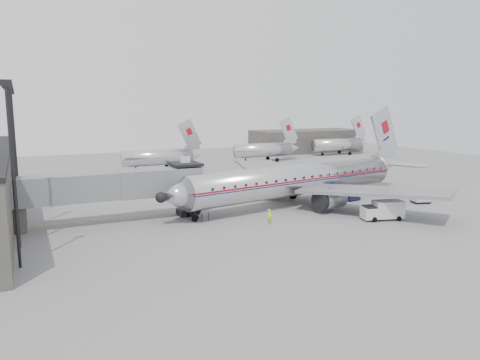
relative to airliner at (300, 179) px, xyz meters
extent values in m
plane|color=slate|center=(-6.82, -3.15, -3.32)|extent=(160.00, 160.00, 0.00)
cube|color=#3D3A37|center=(38.18, 56.85, -0.32)|extent=(30.00, 12.00, 6.00)
cube|color=gold|center=(-3.82, 2.85, -3.31)|extent=(60.00, 0.15, 0.01)
cube|color=#5B5E60|center=(-28.82, 0.45, 0.98)|extent=(12.00, 2.80, 3.00)
cube|color=#5B5E60|center=(-19.82, 0.45, 0.98)|extent=(8.00, 3.00, 3.10)
cube|color=#5B5E60|center=(-15.82, 0.85, 0.98)|extent=(3.20, 3.60, 3.20)
cube|color=black|center=(-15.82, 0.85, 2.88)|extent=(3.40, 3.80, 0.30)
cube|color=white|center=(-15.82, 0.85, 3.38)|extent=(1.20, 0.15, 0.80)
cylinder|color=black|center=(-16.12, 0.45, -1.92)|extent=(0.56, 0.56, 2.80)
cube|color=black|center=(-16.12, 0.45, -2.97)|extent=(1.60, 2.20, 0.70)
cylinder|color=black|center=(-16.12, -0.55, -3.02)|extent=(0.30, 0.60, 0.60)
cylinder|color=black|center=(-16.12, 1.45, -3.02)|extent=(0.30, 0.60, 0.60)
cylinder|color=#3D3A37|center=(-34.32, 0.45, -1.92)|extent=(1.60, 1.60, 2.80)
cube|color=black|center=(-15.02, -1.85, -1.82)|extent=(0.90, 3.20, 2.90)
cylinder|color=black|center=(-34.32, -11.15, 4.18)|extent=(0.24, 0.24, 15.00)
cube|color=black|center=(-34.32, -11.15, 11.68)|extent=(0.90, 0.25, 0.50)
cylinder|color=black|center=(-34.32, -5.15, 4.18)|extent=(0.24, 0.24, 15.00)
cube|color=black|center=(-34.32, -5.15, 11.68)|extent=(0.90, 0.25, 0.50)
cylinder|color=black|center=(-34.32, 0.85, 4.18)|extent=(0.24, 0.24, 15.00)
cube|color=black|center=(-34.32, 0.85, 11.68)|extent=(0.90, 0.25, 0.50)
cylinder|color=black|center=(-34.32, 6.85, 4.18)|extent=(0.24, 0.24, 15.00)
cube|color=black|center=(-34.32, 6.85, 11.68)|extent=(0.90, 0.25, 0.50)
cylinder|color=black|center=(-34.32, 12.85, 4.18)|extent=(0.24, 0.24, 15.00)
cube|color=black|center=(-34.32, 12.85, 11.68)|extent=(0.90, 0.25, 0.50)
cylinder|color=black|center=(-34.32, 18.85, 4.18)|extent=(0.24, 0.24, 15.00)
cube|color=black|center=(-34.32, 18.85, 11.68)|extent=(0.90, 0.25, 0.50)
cylinder|color=black|center=(-34.32, 24.85, 4.18)|extent=(0.24, 0.24, 15.00)
cube|color=black|center=(-34.32, 24.85, 11.68)|extent=(0.90, 0.25, 0.50)
cylinder|color=black|center=(-34.32, 30.85, 4.18)|extent=(0.24, 0.24, 15.00)
cube|color=black|center=(-34.32, 30.85, 11.68)|extent=(0.90, 0.25, 0.50)
cylinder|color=silver|center=(-8.82, 38.85, -0.72)|extent=(14.00, 3.20, 3.20)
cube|color=silver|center=(-2.02, 38.85, 3.68)|extent=(5.17, 0.26, 6.52)
cylinder|color=black|center=(-13.32, 38.85, -2.82)|extent=(0.24, 0.24, 1.00)
cylinder|color=silver|center=(17.18, 42.85, -0.72)|extent=(14.00, 3.20, 3.20)
cube|color=silver|center=(23.98, 42.85, 3.68)|extent=(5.17, 0.26, 6.52)
cylinder|color=black|center=(12.68, 42.85, -2.82)|extent=(0.24, 0.24, 1.00)
cylinder|color=silver|center=(41.18, 46.85, -0.72)|extent=(14.00, 3.20, 3.20)
cube|color=silver|center=(47.98, 46.85, 3.68)|extent=(5.17, 0.26, 6.52)
cylinder|color=black|center=(36.68, 46.85, -2.82)|extent=(0.24, 0.24, 1.00)
cylinder|color=silver|center=(-0.82, -0.15, 0.01)|extent=(33.47, 10.20, 4.10)
cone|color=silver|center=(-18.81, -3.55, 0.01)|extent=(4.03, 4.65, 4.10)
cone|color=silver|center=(17.50, 3.30, 0.45)|extent=(5.08, 4.65, 3.90)
cube|color=#A00B1C|center=(-0.82, -0.15, 0.29)|extent=(33.48, 10.25, 0.20)
cube|color=#091450|center=(-0.82, -0.15, 0.03)|extent=(33.48, 10.25, 0.11)
cube|color=silver|center=(17.17, 3.24, 5.56)|extent=(6.75, 1.59, 8.53)
cube|color=gray|center=(0.60, 10.27, -0.32)|extent=(10.03, 18.68, 1.32)
cube|color=gray|center=(4.30, -9.35, -0.32)|extent=(15.11, 18.07, 1.32)
cylinder|color=gray|center=(-1.34, 5.62, -1.71)|extent=(4.14, 2.99, 2.33)
cylinder|color=gray|center=(0.80, -5.72, -1.71)|extent=(4.14, 2.99, 2.33)
cylinder|color=black|center=(-16.08, -3.03, -2.60)|extent=(0.22, 0.22, 1.44)
cylinder|color=black|center=(0.83, 3.09, -2.54)|extent=(0.29, 0.29, 1.55)
cylinder|color=black|center=(0.83, 3.09, -2.82)|extent=(1.16, 0.59, 1.11)
cylinder|color=black|center=(1.90, -2.58, -2.54)|extent=(0.29, 0.29, 1.55)
cylinder|color=black|center=(1.90, -2.58, -2.82)|extent=(1.16, 0.59, 1.11)
cube|color=silver|center=(4.54, -11.77, -2.06)|extent=(3.73, 2.68, 1.96)
cube|color=silver|center=(2.28, -11.16, -2.43)|extent=(1.90, 2.10, 1.31)
cube|color=black|center=(2.28, -11.16, -1.87)|extent=(1.49, 1.83, 0.56)
cylinder|color=black|center=(2.34, -12.05, -3.02)|extent=(0.64, 0.38, 0.60)
cylinder|color=black|center=(2.77, -10.42, -3.02)|extent=(0.64, 0.38, 0.60)
cylinder|color=black|center=(5.23, -12.82, -3.02)|extent=(0.64, 0.38, 0.60)
cylinder|color=black|center=(5.66, -11.20, -3.02)|extent=(0.64, 0.38, 0.60)
cube|color=#0D1134|center=(7.67, -1.15, -2.31)|extent=(2.34, 1.90, 1.48)
cube|color=black|center=(7.67, -1.15, -3.11)|extent=(2.46, 2.02, 0.13)
cylinder|color=black|center=(6.93, -1.91, -3.16)|extent=(0.33, 0.17, 0.32)
cylinder|color=black|center=(8.60, -1.65, -3.16)|extent=(0.33, 0.17, 0.32)
cylinder|color=black|center=(6.73, -0.66, -3.16)|extent=(0.33, 0.17, 0.32)
cylinder|color=black|center=(8.40, -0.40, -3.16)|extent=(0.33, 0.17, 0.32)
cube|color=#BABBBD|center=(15.02, -6.68, -2.30)|extent=(2.48, 2.10, 1.50)
cube|color=black|center=(15.02, -6.68, -3.10)|extent=(2.61, 2.23, 0.13)
cylinder|color=black|center=(14.03, -7.09, -3.16)|extent=(0.34, 0.21, 0.32)
cylinder|color=black|center=(15.69, -7.52, -3.16)|extent=(0.34, 0.21, 0.32)
cylinder|color=black|center=(14.35, -5.84, -3.16)|extent=(0.34, 0.21, 0.32)
cylinder|color=black|center=(16.01, -6.28, -3.16)|extent=(0.34, 0.21, 0.32)
imported|color=#C8F31C|center=(-8.91, -7.73, -2.46)|extent=(0.72, 0.57, 1.72)
camera|label=1|loc=(-33.65, -52.33, 10.17)|focal=35.00mm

